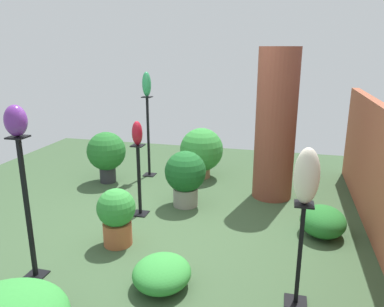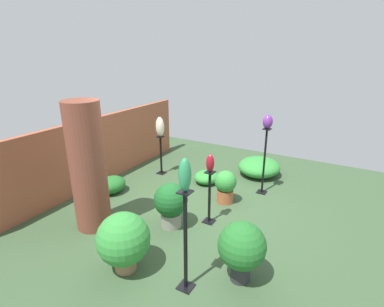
% 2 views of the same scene
% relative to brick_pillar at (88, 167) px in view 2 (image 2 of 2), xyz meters
% --- Properties ---
extents(ground_plane, '(8.00, 8.00, 0.00)m').
position_rel_brick_pillar_xyz_m(ground_plane, '(1.37, -1.23, -1.11)').
color(ground_plane, '#385133').
extents(brick_wall_back, '(5.60, 0.12, 1.55)m').
position_rel_brick_pillar_xyz_m(brick_wall_back, '(1.37, 1.26, -0.34)').
color(brick_wall_back, '#9E5138').
rests_on(brick_wall_back, ground).
extents(brick_pillar, '(0.59, 0.59, 2.23)m').
position_rel_brick_pillar_xyz_m(brick_pillar, '(0.00, 0.00, 0.00)').
color(brick_pillar, brown).
rests_on(brick_pillar, ground).
extents(pedestal_ivory, '(0.20, 0.20, 0.97)m').
position_rel_brick_pillar_xyz_m(pedestal_ivory, '(2.51, 0.33, -0.68)').
color(pedestal_ivory, black).
rests_on(pedestal_ivory, ground).
extents(pedestal_jade, '(0.20, 0.20, 1.41)m').
position_rel_brick_pillar_xyz_m(pedestal_jade, '(-0.46, -2.17, -0.46)').
color(pedestal_jade, black).
rests_on(pedestal_jade, ground).
extents(pedestal_violet, '(0.20, 0.20, 1.44)m').
position_rel_brick_pillar_xyz_m(pedestal_violet, '(2.73, -2.19, -0.45)').
color(pedestal_violet, black).
rests_on(pedestal_violet, ground).
extents(pedestal_ruby, '(0.20, 0.20, 0.98)m').
position_rel_brick_pillar_xyz_m(pedestal_ruby, '(1.11, -1.72, -0.67)').
color(pedestal_ruby, black).
rests_on(pedestal_ruby, ground).
extents(art_vase_ivory, '(0.19, 0.21, 0.48)m').
position_rel_brick_pillar_xyz_m(art_vase_ivory, '(2.51, 0.33, 0.09)').
color(art_vase_ivory, beige).
rests_on(art_vase_ivory, pedestal_ivory).
extents(art_vase_jade, '(0.16, 0.15, 0.41)m').
position_rel_brick_pillar_xyz_m(art_vase_jade, '(-0.46, -2.17, 0.50)').
color(art_vase_jade, '#2D9356').
rests_on(art_vase_jade, pedestal_jade).
extents(art_vase_violet, '(0.20, 0.20, 0.29)m').
position_rel_brick_pillar_xyz_m(art_vase_violet, '(2.73, -2.19, 0.47)').
color(art_vase_violet, '#6B2D8C').
rests_on(art_vase_violet, pedestal_violet).
extents(art_vase_ruby, '(0.15, 0.14, 0.32)m').
position_rel_brick_pillar_xyz_m(art_vase_ruby, '(1.11, -1.72, 0.03)').
color(art_vase_ruby, maroon).
rests_on(art_vase_ruby, pedestal_ruby).
extents(potted_plant_front_left, '(0.44, 0.44, 0.68)m').
position_rel_brick_pillar_xyz_m(potted_plant_front_left, '(1.94, -1.67, -0.74)').
color(potted_plant_front_left, '#B25B38').
rests_on(potted_plant_front_left, ground).
extents(potted_plant_mid_right, '(0.64, 0.64, 0.86)m').
position_rel_brick_pillar_xyz_m(potted_plant_mid_right, '(0.04, -2.73, -0.60)').
color(potted_plant_mid_right, '#2D2D33').
rests_on(potted_plant_mid_right, ground).
extents(potted_plant_walkway_edge, '(0.59, 0.59, 0.81)m').
position_rel_brick_pillar_xyz_m(potted_plant_walkway_edge, '(0.66, -1.20, -0.65)').
color(potted_plant_walkway_edge, gray).
rests_on(potted_plant_walkway_edge, ground).
extents(potted_plant_near_pillar, '(0.75, 0.75, 0.88)m').
position_rel_brick_pillar_xyz_m(potted_plant_near_pillar, '(-0.58, -1.24, -0.63)').
color(potted_plant_near_pillar, '#936B4C').
rests_on(potted_plant_near_pillar, ground).
extents(foliage_bed_east, '(1.07, 1.01, 0.43)m').
position_rel_brick_pillar_xyz_m(foliage_bed_east, '(3.63, -1.83, -0.90)').
color(foliage_bed_east, '#338C38').
rests_on(foliage_bed_east, ground).
extents(foliage_bed_west, '(0.64, 0.54, 0.35)m').
position_rel_brick_pillar_xyz_m(foliage_bed_west, '(1.12, 0.66, -0.94)').
color(foliage_bed_west, '#236B28').
rests_on(foliage_bed_west, ground).
extents(foliage_bed_center, '(0.61, 0.56, 0.28)m').
position_rel_brick_pillar_xyz_m(foliage_bed_center, '(2.58, -0.91, -0.97)').
color(foliage_bed_center, '#338C38').
rests_on(foliage_bed_center, ground).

